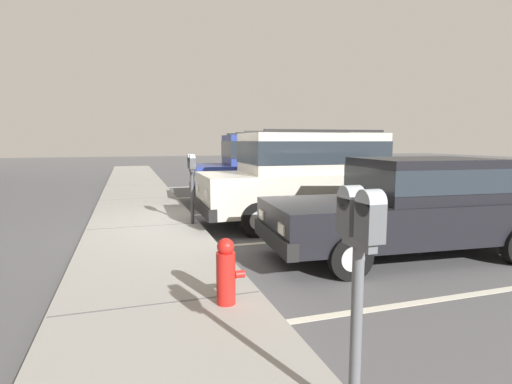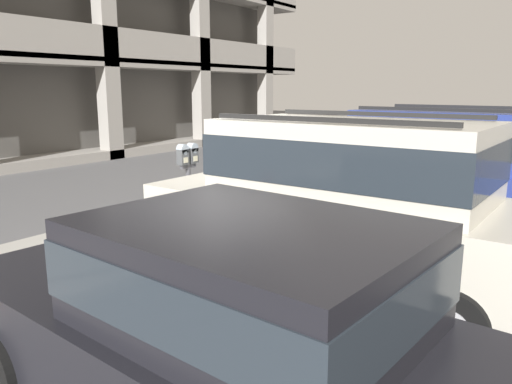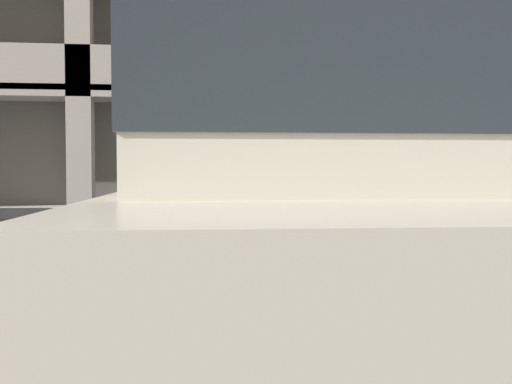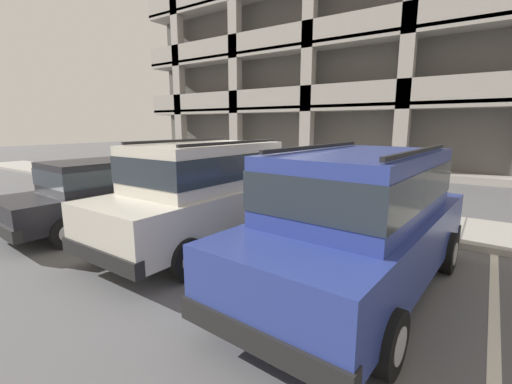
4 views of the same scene
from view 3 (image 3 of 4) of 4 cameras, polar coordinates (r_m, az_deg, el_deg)
The scene contains 5 objects.
ground_plane at distance 5.64m, azimuth 2.02°, elevation -10.83°, with size 80.00×80.00×0.10m.
sidewalk at distance 6.88m, azimuth 0.48°, elevation -7.51°, with size 40.00×2.20×0.12m.
parking_stall_lines at distance 4.81m, azimuth 23.34°, elevation -12.68°, with size 12.30×4.80×0.01m.
silver_suv at distance 3.29m, azimuth 4.40°, elevation -0.17°, with size 2.08×4.81×2.03m.
parking_meter_near at distance 5.84m, azimuth 1.11°, elevation 1.81°, with size 0.35×0.12×1.42m.
Camera 3 is at (-0.78, -5.44, 1.23)m, focal length 40.00 mm.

